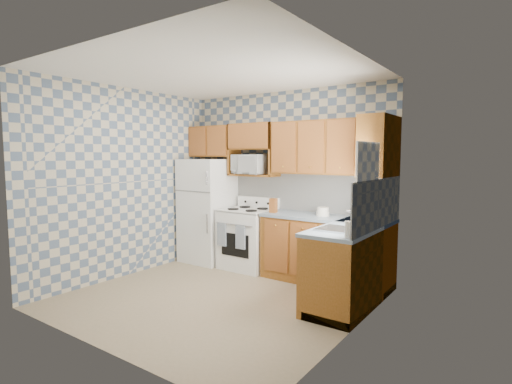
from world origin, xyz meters
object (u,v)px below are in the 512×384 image
refrigerator (208,210)px  microwave (251,164)px  stove_body (248,239)px  electric_kettle (358,213)px

refrigerator → microwave: 1.10m
refrigerator → stove_body: 0.89m
stove_body → electric_kettle: (1.80, -0.12, 0.57)m
microwave → electric_kettle: size_ratio=2.79×
stove_body → electric_kettle: electric_kettle is taller
stove_body → electric_kettle: size_ratio=4.54×
microwave → electric_kettle: microwave is taller
microwave → stove_body: bearing=-72.2°
refrigerator → stove_body: bearing=1.8°
refrigerator → microwave: (0.77, 0.16, 0.76)m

